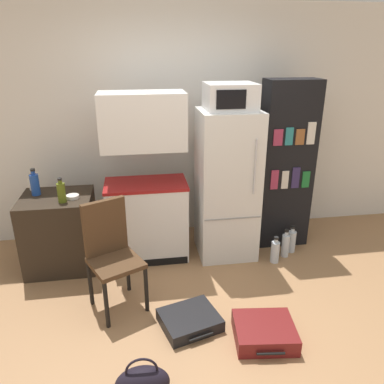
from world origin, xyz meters
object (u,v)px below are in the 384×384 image
(microwave, at_px, (230,96))
(water_bottle_front, at_px, (291,241))
(refrigerator, at_px, (227,185))
(handbag, at_px, (142,383))
(water_bottle_back, at_px, (285,245))
(kitchen_hutch, at_px, (146,187))
(bookshelf, at_px, (286,166))
(side_table, at_px, (60,232))
(bottle_blue_soda, at_px, (35,184))
(suitcase_small_flat, at_px, (264,332))
(bottle_olive_oil, at_px, (61,192))
(suitcase_large_flat, at_px, (190,320))
(bowl, at_px, (73,197))
(water_bottle_middle, at_px, (275,251))
(bottle_milk_white, at_px, (33,183))
(chair, at_px, (110,247))

(microwave, distance_m, water_bottle_front, 1.75)
(refrigerator, height_order, handbag, refrigerator)
(microwave, xyz_separation_m, water_bottle_back, (0.63, -0.21, -1.58))
(kitchen_hutch, xyz_separation_m, bookshelf, (1.55, 0.09, 0.13))
(side_table, height_order, bottle_blue_soda, bottle_blue_soda)
(kitchen_hutch, relative_size, water_bottle_front, 5.61)
(refrigerator, bearing_deg, bottle_blue_soda, 177.86)
(suitcase_small_flat, bearing_deg, kitchen_hutch, 127.05)
(side_table, height_order, bottle_olive_oil, bottle_olive_oil)
(suitcase_large_flat, distance_m, suitcase_small_flat, 0.61)
(bowl, relative_size, suitcase_small_flat, 0.24)
(bowl, xyz_separation_m, water_bottle_middle, (2.05, -0.23, -0.67))
(kitchen_hutch, distance_m, bottle_milk_white, 1.17)
(bottle_milk_white, distance_m, bowl, 0.53)
(side_table, bearing_deg, water_bottle_front, -2.68)
(handbag, bearing_deg, side_table, 113.64)
(microwave, relative_size, bottle_olive_oil, 1.99)
(refrigerator, xyz_separation_m, bookshelf, (0.70, 0.14, 0.14))
(bookshelf, bearing_deg, kitchen_hutch, -176.68)
(refrigerator, distance_m, bookshelf, 0.72)
(chair, distance_m, water_bottle_front, 2.07)
(kitchen_hutch, relative_size, suitcase_small_flat, 3.44)
(bottle_olive_oil, relative_size, handbag, 0.67)
(bottle_milk_white, bearing_deg, microwave, -6.45)
(water_bottle_middle, bearing_deg, side_table, 172.31)
(water_bottle_back, bearing_deg, microwave, 161.26)
(bookshelf, height_order, handbag, bookshelf)
(water_bottle_middle, bearing_deg, suitcase_small_flat, -114.37)
(water_bottle_back, bearing_deg, bookshelf, 79.01)
(bowl, bearing_deg, bottle_blue_soda, 157.57)
(microwave, bearing_deg, water_bottle_front, -9.90)
(bowl, bearing_deg, bottle_olive_oil, -136.01)
(bookshelf, bearing_deg, microwave, -168.75)
(bookshelf, height_order, bottle_blue_soda, bookshelf)
(side_table, bearing_deg, handbag, -66.36)
(suitcase_small_flat, bearing_deg, handbag, -151.53)
(suitcase_small_flat, relative_size, water_bottle_front, 1.63)
(bowl, bearing_deg, refrigerator, 2.97)
(bowl, bearing_deg, water_bottle_back, -3.47)
(bookshelf, distance_m, water_bottle_back, 0.87)
(refrigerator, bearing_deg, handbag, -118.90)
(bottle_milk_white, height_order, chair, chair)
(microwave, bearing_deg, refrigerator, 74.58)
(side_table, relative_size, refrigerator, 0.49)
(kitchen_hutch, height_order, handbag, kitchen_hutch)
(kitchen_hutch, bearing_deg, microwave, -3.29)
(kitchen_hutch, distance_m, suitcase_small_flat, 1.82)
(bookshelf, distance_m, water_bottle_middle, 0.95)
(refrigerator, relative_size, water_bottle_middle, 5.28)
(kitchen_hutch, bearing_deg, chair, -113.91)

